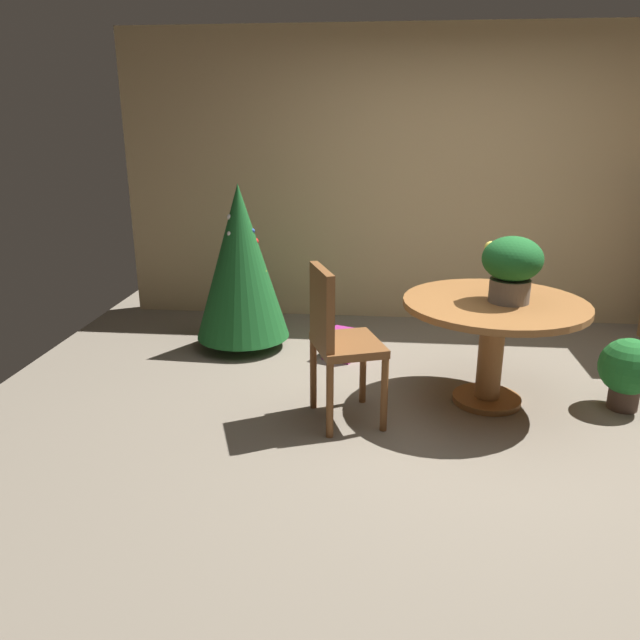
% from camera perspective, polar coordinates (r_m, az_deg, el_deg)
% --- Properties ---
extents(ground_plane, '(6.60, 6.60, 0.00)m').
position_cam_1_polar(ground_plane, '(3.99, 14.05, -9.27)').
color(ground_plane, '#756B5B').
extents(back_wall_panel, '(6.00, 0.10, 2.60)m').
position_cam_1_polar(back_wall_panel, '(5.77, 12.08, 12.70)').
color(back_wall_panel, tan).
rests_on(back_wall_panel, ground_plane).
extents(round_dining_table, '(1.17, 1.17, 0.71)m').
position_cam_1_polar(round_dining_table, '(4.10, 15.88, -0.32)').
color(round_dining_table, brown).
rests_on(round_dining_table, ground_plane).
extents(flower_vase, '(0.37, 0.37, 0.42)m').
position_cam_1_polar(flower_vase, '(4.00, 17.45, 4.94)').
color(flower_vase, '#665B51').
rests_on(flower_vase, round_dining_table).
extents(wooden_chair_left, '(0.51, 0.56, 0.99)m').
position_cam_1_polar(wooden_chair_left, '(3.69, 1.57, -1.44)').
color(wooden_chair_left, brown).
rests_on(wooden_chair_left, ground_plane).
extents(holiday_tree, '(0.76, 0.76, 1.35)m').
position_cam_1_polar(holiday_tree, '(4.97, -7.42, 5.37)').
color(holiday_tree, brown).
rests_on(holiday_tree, ground_plane).
extents(gift_box_purple, '(0.32, 0.33, 0.22)m').
position_cam_1_polar(gift_box_purple, '(4.87, 2.08, -2.29)').
color(gift_box_purple, '#9E287A').
rests_on(gift_box_purple, ground_plane).
extents(potted_plant, '(0.37, 0.37, 0.48)m').
position_cam_1_polar(potted_plant, '(4.42, 26.81, -4.15)').
color(potted_plant, '#4C382D').
rests_on(potted_plant, ground_plane).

